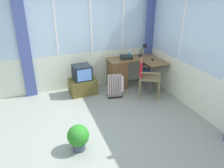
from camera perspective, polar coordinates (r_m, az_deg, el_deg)
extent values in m
cube|color=gray|center=(4.19, -3.22, -12.03)|extent=(5.21, 4.92, 0.06)
cube|color=silver|center=(5.68, -9.30, 3.45)|extent=(4.21, 0.06, 0.93)
cube|color=silver|center=(5.39, -10.18, 15.60)|extent=(4.12, 0.06, 1.49)
cube|color=white|center=(5.31, -24.05, 13.84)|extent=(0.04, 0.07, 1.49)
cube|color=white|center=(5.33, -14.77, 15.11)|extent=(0.04, 0.07, 1.49)
cube|color=white|center=(5.48, -5.68, 15.98)|extent=(0.04, 0.07, 1.49)
cube|color=white|center=(5.74, 2.80, 16.43)|extent=(0.04, 0.07, 1.49)
cube|color=silver|center=(4.90, 21.22, -1.40)|extent=(0.06, 3.92, 0.93)
cube|color=silver|center=(4.55, 23.53, 12.52)|extent=(0.06, 3.84, 1.49)
cube|color=white|center=(5.04, 18.48, 14.20)|extent=(0.07, 0.04, 1.49)
cube|color=#425390|center=(5.31, -22.17, 9.38)|extent=(0.25, 0.09, 2.50)
cube|color=#425390|center=(6.03, 9.88, 12.35)|extent=(0.26, 0.10, 2.50)
cube|color=olive|center=(5.73, 5.38, 6.76)|extent=(1.31, 0.53, 0.02)
cube|color=olive|center=(5.48, 11.38, 5.57)|extent=(0.53, 0.50, 0.02)
cube|color=brown|center=(5.69, 1.34, 2.66)|extent=(0.40, 0.49, 0.72)
cylinder|color=#4C4C51|center=(5.34, 10.10, 0.81)|extent=(0.04, 0.04, 0.73)
cylinder|color=#4C4C51|center=(5.83, -1.19, 3.23)|extent=(0.04, 0.04, 0.73)
cylinder|color=black|center=(5.91, 7.46, 7.42)|extent=(0.13, 0.13, 0.02)
cylinder|color=black|center=(5.89, 7.51, 8.23)|extent=(0.02, 0.02, 0.16)
cylinder|color=black|center=(5.84, 8.17, 9.67)|extent=(0.02, 0.07, 0.15)
cone|color=black|center=(5.82, 8.82, 9.90)|extent=(0.13, 0.12, 0.12)
cube|color=black|center=(5.62, 10.65, 6.34)|extent=(0.10, 0.16, 0.02)
cylinder|color=#37ACD7|center=(5.69, 4.65, 7.63)|extent=(0.06, 0.06, 0.16)
cone|color=white|center=(5.66, 4.68, 8.68)|extent=(0.06, 0.06, 0.06)
cube|color=#1F2A26|center=(5.61, 3.76, 7.06)|extent=(0.34, 0.28, 0.09)
cylinder|color=olive|center=(5.13, 12.24, -1.90)|extent=(0.04, 0.04, 0.48)
cylinder|color=olive|center=(5.53, 12.03, 0.08)|extent=(0.04, 0.04, 0.48)
cylinder|color=olive|center=(5.12, 7.32, -1.60)|extent=(0.04, 0.04, 0.48)
cylinder|color=olive|center=(5.52, 7.48, 0.35)|extent=(0.04, 0.04, 0.48)
cube|color=olive|center=(5.22, 9.97, 1.85)|extent=(0.65, 0.65, 0.04)
cube|color=olive|center=(5.14, 7.68, 4.28)|extent=(0.24, 0.40, 0.40)
cube|color=red|center=(5.13, 7.70, 4.49)|extent=(0.27, 0.43, 0.34)
cube|color=olive|center=(4.95, 10.14, 2.83)|extent=(0.40, 0.24, 0.03)
cube|color=olive|center=(5.36, 10.08, 4.51)|extent=(0.40, 0.24, 0.03)
cube|color=brown|center=(5.43, -7.69, -0.63)|extent=(0.67, 0.48, 0.38)
cube|color=black|center=(5.28, -7.91, 3.03)|extent=(0.45, 0.43, 0.36)
cube|color=#6095E2|center=(5.10, -7.26, 2.29)|extent=(0.34, 0.03, 0.28)
cube|color=silver|center=(5.13, -0.93, -0.55)|extent=(0.04, 0.10, 0.55)
cube|color=silver|center=(5.13, -0.47, -0.51)|extent=(0.04, 0.10, 0.55)
cube|color=silver|center=(5.14, -0.01, -0.47)|extent=(0.04, 0.10, 0.55)
cube|color=silver|center=(5.15, 0.45, -0.44)|extent=(0.04, 0.10, 0.55)
cube|color=silver|center=(5.15, 0.90, -0.40)|extent=(0.04, 0.10, 0.55)
cube|color=silver|center=(5.16, 1.36, -0.36)|extent=(0.04, 0.10, 0.55)
cube|color=silver|center=(5.17, 1.82, -0.33)|extent=(0.04, 0.10, 0.55)
cube|color=silver|center=(5.18, 2.27, -0.29)|extent=(0.04, 0.10, 0.55)
cube|color=black|center=(5.22, 0.82, -3.62)|extent=(0.35, 0.09, 0.03)
cube|color=black|center=(5.34, 0.51, -2.94)|extent=(0.35, 0.09, 0.03)
cube|color=silver|center=(5.18, 2.70, 0.02)|extent=(0.06, 0.10, 0.38)
cylinder|color=#3E4957|center=(3.72, -8.69, -15.77)|extent=(0.21, 0.21, 0.14)
sphere|color=#298224|center=(3.60, -8.90, -13.28)|extent=(0.36, 0.36, 0.36)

